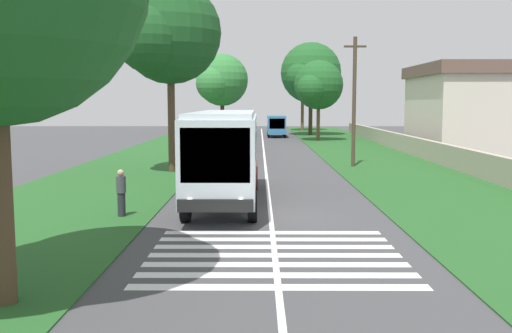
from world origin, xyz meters
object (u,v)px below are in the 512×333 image
Objects in this scene: coach_bus at (225,150)px; roadside_building at (476,108)px; trailing_car_0 at (236,151)px; trailing_minibus_0 at (276,124)px; roadside_tree_right_0 at (302,73)px; utility_pole at (354,100)px; roadside_tree_left_0 at (168,36)px; roadside_tree_left_1 at (221,82)px; roadside_tree_right_1 at (310,75)px; roadside_tree_right_2 at (317,86)px; pedestrian at (121,192)px; trailing_car_2 at (242,137)px; trailing_car_1 at (243,143)px.

coach_bus is 0.95× the size of roadside_building.
trailing_car_0 is at bearing 110.49° from roadside_building.
coach_bus is 1.86× the size of trailing_minibus_0.
roadside_tree_right_0 reaches higher than utility_pole.
roadside_building is at bearing -58.39° from roadside_tree_left_0.
roadside_tree_left_0 is at bearing 121.61° from roadside_building.
roadside_tree_right_1 is at bearing -125.40° from roadside_tree_left_1.
roadside_tree_left_1 reaches higher than trailing_car_0.
coach_bus reaches higher than trailing_minibus_0.
roadside_tree_right_2 is (-21.94, -0.08, -2.53)m from roadside_tree_right_0.
roadside_tree_left_0 is 1.29× the size of roadside_tree_right_2.
roadside_tree_right_2 is at bearing -15.09° from pedestrian.
roadside_tree_left_1 is at bearing 5.26° from trailing_car_0.
trailing_car_0 is 0.53× the size of utility_pole.
roadside_tree_right_0 is (25.82, -7.81, 7.71)m from trailing_car_2.
trailing_car_2 is at bearing 0.09° from trailing_car_0.
roadside_tree_right_1 is 10.90m from roadside_tree_right_2.
roadside_tree_right_2 is 43.20m from pedestrian.
trailing_car_2 is at bearing 0.44° from coach_bus.
utility_pole is at bearing -29.45° from coach_bus.
roadside_tree_right_2 is at bearing -0.51° from utility_pole.
roadside_tree_right_2 is 18.13m from roadside_building.
roadside_tree_left_0 reaches higher than trailing_minibus_0.
utility_pole is (-44.22, -11.31, -2.74)m from roadside_tree_left_1.
trailing_car_1 is 0.38× the size of roadside_tree_right_0.
trailing_car_2 is 0.50× the size of roadside_tree_right_2.
roadside_building is at bearing -93.32° from trailing_car_1.
pedestrian reaches higher than trailing_car_2.
coach_bus is 39.21m from roadside_tree_right_2.
roadside_tree_right_1 is at bearing -28.65° from trailing_car_2.
roadside_tree_right_2 is at bearing -63.78° from trailing_car_2.
roadside_building is (-20.68, -16.06, 2.12)m from trailing_minibus_0.
roadside_tree_left_0 is (10.37, 3.90, 5.77)m from coach_bus.
trailing_car_1 is 0.72× the size of trailing_minibus_0.
trailing_car_0 is at bearing 0.79° from coach_bus.
trailing_car_1 is 15.22m from utility_pole.
coach_bus is 15.19m from utility_pole.
roadside_tree_left_1 is (39.91, 3.68, 6.33)m from trailing_car_0.
roadside_tree_right_1 is at bearing -0.54° from utility_pole.
pedestrian is (-27.95, 23.09, -2.76)m from roadside_building.
trailing_car_2 is at bearing -5.00° from pedestrian.
trailing_car_0 is at bearing -179.91° from trailing_car_2.
coach_bus is at bearing 141.77° from roadside_building.
roadside_tree_left_1 is 45.73m from utility_pole.
roadside_tree_right_0 is at bearing -7.14° from coach_bus.
trailing_car_1 is at bearing 170.00° from trailing_minibus_0.
roadside_tree_left_1 is at bearing 9.05° from trailing_car_2.
roadside_tree_right_2 is at bearing -179.79° from roadside_tree_right_0.
trailing_minibus_0 is at bearing 6.90° from utility_pole.
roadside_tree_left_0 is at bearing 1.49° from pedestrian.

